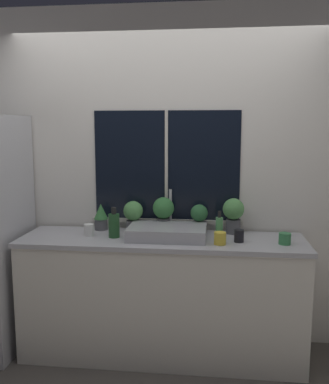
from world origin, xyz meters
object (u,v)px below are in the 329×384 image
(potted_plant_right, at_px, (199,217))
(sink, at_px, (167,232))
(soap_bottle, at_px, (219,228))
(mug_yellow, at_px, (220,238))
(potted_plant_center, at_px, (163,211))
(bottle_tall, at_px, (114,225))
(mug_green, at_px, (285,239))
(mug_white, at_px, (89,230))
(potted_plant_far_left, at_px, (101,216))
(mug_black, at_px, (239,236))
(potted_plant_far_right, at_px, (233,213))
(potted_plant_left, at_px, (133,214))

(potted_plant_right, bearing_deg, sink, -139.47)
(soap_bottle, bearing_deg, mug_yellow, -87.72)
(sink, distance_m, potted_plant_center, 0.24)
(bottle_tall, distance_m, mug_green, 1.25)
(mug_white, bearing_deg, potted_plant_far_left, 77.92)
(mug_yellow, distance_m, mug_white, 1.00)
(potted_plant_far_left, height_order, mug_black, potted_plant_far_left)
(sink, xyz_separation_m, potted_plant_right, (0.23, 0.20, 0.07))
(sink, xyz_separation_m, potted_plant_far_right, (0.50, 0.20, 0.12))
(potted_plant_center, height_order, mug_black, potted_plant_center)
(potted_plant_far_left, relative_size, potted_plant_far_right, 0.77)
(potted_plant_center, distance_m, mug_white, 0.60)
(mug_green, bearing_deg, sink, 174.41)
(potted_plant_far_left, distance_m, potted_plant_far_right, 1.06)
(mug_yellow, bearing_deg, potted_plant_left, 153.95)
(potted_plant_right, bearing_deg, potted_plant_left, 180.00)
(bottle_tall, bearing_deg, mug_green, -2.49)
(potted_plant_left, distance_m, mug_white, 0.38)
(potted_plant_far_right, xyz_separation_m, mug_white, (-1.10, -0.20, -0.12))
(bottle_tall, relative_size, mug_black, 2.49)
(soap_bottle, relative_size, mug_black, 2.36)
(soap_bottle, height_order, mug_black, soap_bottle)
(soap_bottle, distance_m, mug_black, 0.16)
(mug_green, bearing_deg, mug_black, 175.99)
(mug_yellow, bearing_deg, sink, 160.35)
(potted_plant_center, distance_m, mug_yellow, 0.57)
(potted_plant_center, bearing_deg, mug_black, -23.88)
(sink, relative_size, mug_white, 6.50)
(potted_plant_far_right, height_order, mug_black, potted_plant_far_right)
(potted_plant_left, relative_size, soap_bottle, 1.10)
(potted_plant_far_right, xyz_separation_m, mug_green, (0.35, -0.28, -0.12))
(soap_bottle, bearing_deg, mug_black, -17.45)
(potted_plant_left, xyz_separation_m, mug_black, (0.83, -0.26, -0.09))
(potted_plant_center, relative_size, mug_white, 3.09)
(soap_bottle, bearing_deg, potted_plant_far_right, 62.57)
(sink, bearing_deg, mug_yellow, -19.65)
(sink, xyz_separation_m, potted_plant_far_left, (-0.56, 0.20, 0.06))
(potted_plant_far_right, xyz_separation_m, bottle_tall, (-0.90, -0.23, -0.07))
(mug_black, distance_m, mug_white, 1.13)
(potted_plant_left, height_order, potted_plant_right, potted_plant_left)
(bottle_tall, xyz_separation_m, mug_white, (-0.20, 0.03, -0.05))
(soap_bottle, xyz_separation_m, mug_yellow, (0.00, -0.12, -0.05))
(potted_plant_left, bearing_deg, potted_plant_far_right, 0.00)
(potted_plant_right, distance_m, mug_yellow, 0.38)
(bottle_tall, xyz_separation_m, mug_black, (0.93, -0.03, -0.05))
(potted_plant_far_left, height_order, bottle_tall, bottle_tall)
(potted_plant_far_left, bearing_deg, potted_plant_left, 0.00)
(mug_yellow, relative_size, mug_white, 1.00)
(potted_plant_far_left, bearing_deg, mug_black, -13.28)
(potted_plant_right, distance_m, potted_plant_far_right, 0.27)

